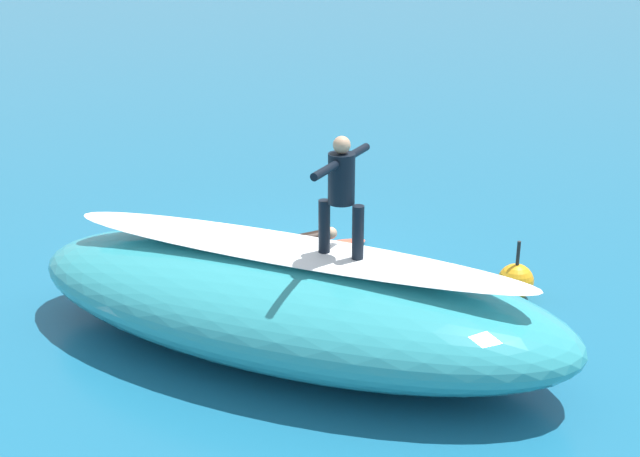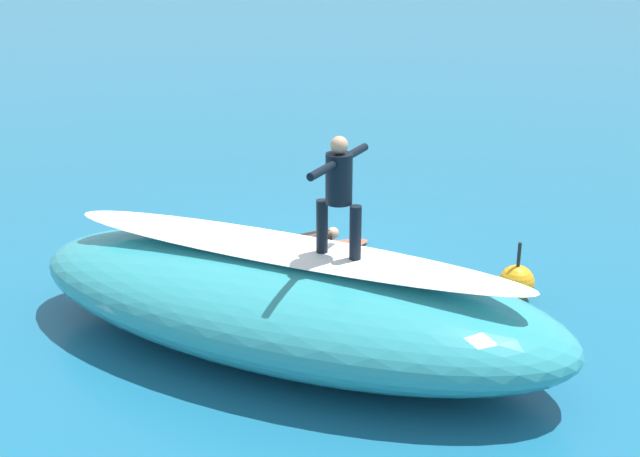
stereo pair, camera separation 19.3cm
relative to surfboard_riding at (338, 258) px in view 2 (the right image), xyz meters
name	(u,v)px [view 2 (the right image)]	position (x,y,z in m)	size (l,w,h in m)	color
ground_plane	(280,277)	(1.24, -2.46, -1.43)	(120.00, 120.00, 0.00)	#196084
wave_crest	(287,301)	(0.70, -0.21, -0.74)	(7.58, 2.93, 1.39)	teal
wave_foam_lip	(286,249)	(0.70, -0.21, 0.00)	(6.44, 1.03, 0.08)	white
surfboard_riding	(338,258)	(0.00, 0.00, 0.00)	(2.22, 0.48, 0.08)	#E0563D
surfer_riding	(339,188)	(0.00, 0.00, 0.93)	(0.58, 1.39, 1.53)	black
surfboard_paddling	(307,253)	(0.98, -3.41, -1.38)	(2.40, 0.55, 0.10)	#E0563D
surfer_paddling	(300,244)	(1.09, -3.33, -1.20)	(1.49, 1.21, 0.31)	black
buoy_marker	(517,282)	(-2.41, -2.21, -1.16)	(0.54, 0.54, 0.91)	orange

